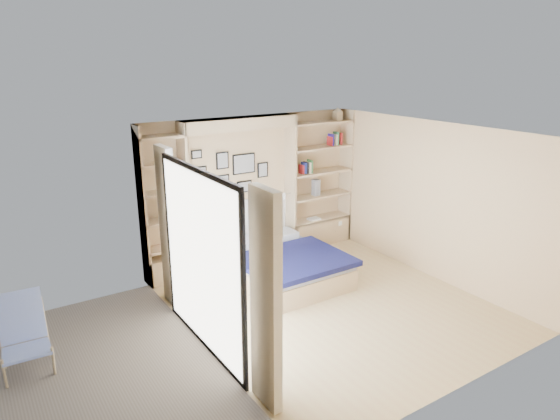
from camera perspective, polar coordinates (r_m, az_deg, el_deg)
ground at (r=7.37m, az=5.77°, el=-10.70°), size 4.50×4.50×0.00m
room_shell at (r=7.92m, az=-3.08°, el=-0.19°), size 4.50×4.50×4.50m
bed at (r=8.00m, az=0.27°, el=-6.19°), size 1.60×2.14×1.07m
photo_gallery at (r=8.35m, az=-5.95°, el=4.40°), size 1.48×0.02×0.82m
reading_lamps at (r=8.35m, az=-4.22°, el=0.89°), size 1.92×0.12×0.15m
shelf_decor at (r=9.06m, az=3.87°, el=6.12°), size 3.54×0.23×2.03m
deck at (r=6.12m, az=-23.24°, el=-18.56°), size 3.20×4.00×0.05m
deck_chair at (r=6.53m, az=-27.22°, el=-12.53°), size 0.55×0.88×0.85m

